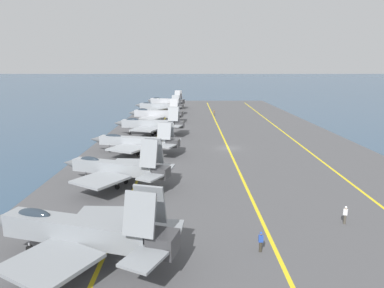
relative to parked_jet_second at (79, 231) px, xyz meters
name	(u,v)px	position (x,y,z in m)	size (l,w,h in m)	color
ground_plane	(228,150)	(38.57, -15.48, -2.93)	(2000.00, 2000.00, 0.00)	#334C66
carrier_deck	(228,149)	(38.57, -15.48, -2.73)	(194.54, 52.27, 0.40)	#4C4C4F
deck_stripe_foul_line	(304,148)	(38.57, -29.86, -2.52)	(175.08, 0.36, 0.01)	yellow
deck_stripe_centerline	(228,148)	(38.57, -15.48, -2.52)	(175.08, 0.36, 0.01)	yellow
deck_stripe_edge_line	(152,148)	(38.57, -1.11, -2.52)	(175.08, 0.36, 0.01)	yellow
parked_jet_second	(79,231)	(0.00, 0.00, 0.00)	(12.85, 16.35, 6.50)	gray
parked_jet_third	(116,168)	(17.39, 0.91, -0.11)	(12.83, 15.16, 6.51)	gray
parked_jet_fourth	(136,141)	(34.37, 1.15, -0.34)	(12.54, 16.61, 5.78)	#93999E
parked_jet_fifth	(150,124)	(51.31, 0.62, 0.05)	(13.73, 16.12, 6.43)	#93999E
parked_jet_sixth	(156,114)	(70.52, 1.20, -0.14)	(13.30, 15.79, 6.58)	#A8AAAF
parked_jet_seventh	(160,106)	(88.39, 1.83, 0.06)	(13.91, 17.05, 6.26)	#93999E
parked_jet_eighth	(166,101)	(104.29, 0.99, 0.23)	(12.74, 15.35, 6.80)	#A8AAAF
crew_blue_vest	(261,241)	(1.35, -14.18, -1.56)	(0.28, 0.39, 1.76)	#383328
crew_white_vest	(345,214)	(6.46, -23.31, -1.53)	(0.42, 0.46, 1.81)	#4C473D
crew_brown_vest	(214,113)	(83.79, -15.82, -1.51)	(0.41, 0.46, 1.84)	#4C473D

